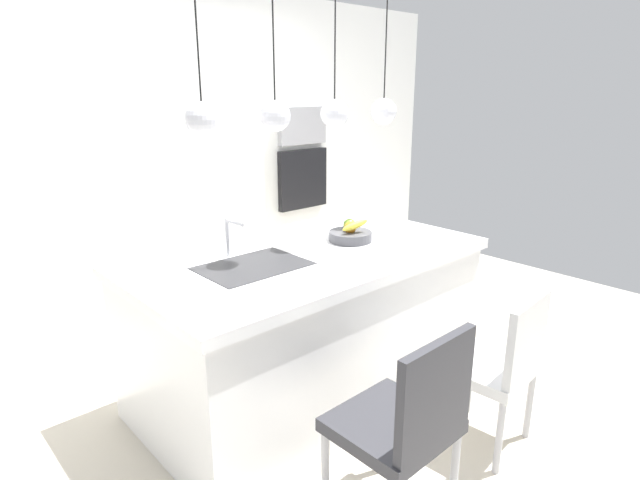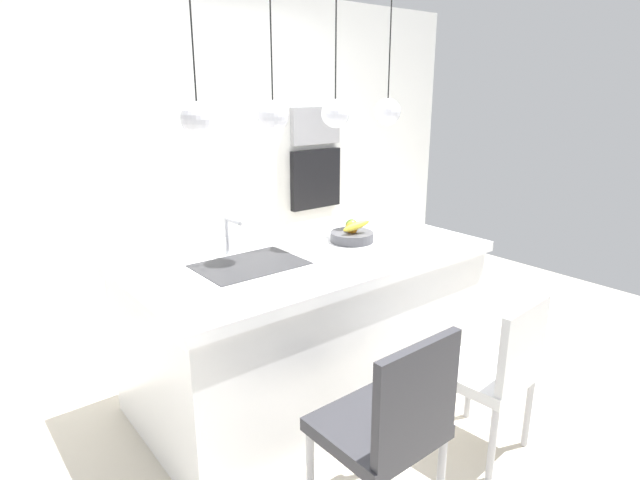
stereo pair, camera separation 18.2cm
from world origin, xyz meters
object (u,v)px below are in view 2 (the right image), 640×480
Objects in this scene: microwave at (315,126)px; chair_near at (389,423)px; fruit_bowl at (352,234)px; oven at (315,179)px; chair_middle at (496,368)px.

microwave is 3.28m from chair_near.
fruit_bowl is 1.94m from microwave.
oven is at bearing 0.00° from microwave.
microwave is 0.63× the size of chair_middle.
chair_middle is at bearing 0.61° from chair_near.
oven is at bearing 70.57° from chair_middle.
fruit_bowl is 1.34m from chair_near.
fruit_bowl is at bearing 54.94° from chair_near.
microwave is 0.50m from oven.
fruit_bowl is 1.86m from oven.
microwave reaches higher than chair_middle.
fruit_bowl is 0.31× the size of chair_middle.
chair_middle is at bearing -87.77° from fruit_bowl.
microwave is at bearing 57.21° from chair_near.
microwave reaches higher than oven.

